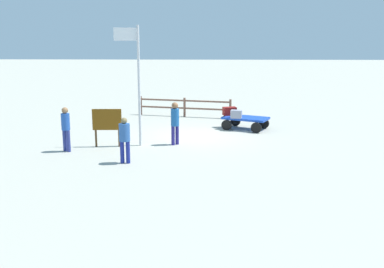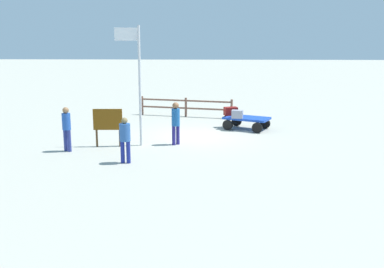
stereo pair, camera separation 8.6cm
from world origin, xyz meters
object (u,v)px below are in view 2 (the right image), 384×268
Objects in this scene: suitcase_grey at (237,114)px; worker_supervisor at (67,126)px; worker_trailing at (125,136)px; worker_lead at (176,120)px; flagpole at (137,76)px; signboard at (108,122)px; suitcase_olive at (231,111)px; luggage_cart at (246,120)px.

suitcase_grey is 7.71m from worker_supervisor.
worker_supervisor reaches higher than worker_trailing.
worker_lead is 2.29m from flagpole.
signboard is (-1.37, -0.79, 0.01)m from worker_supervisor.
worker_trailing is 3.15m from flagpole.
signboard is at bearing 38.99° from suitcase_olive.
suitcase_olive is 0.43× the size of worker_trailing.
luggage_cart is at bearing 145.88° from suitcase_olive.
flagpole reaches higher than suitcase_olive.
worker_supervisor is at bearing -31.96° from worker_trailing.
luggage_cart is 0.49× the size of flagpole.
worker_trailing is at bearing 148.04° from worker_supervisor.
luggage_cart is at bearing -134.12° from worker_lead.
suitcase_grey is 3.85m from worker_lead.
worker_lead is 3.12m from worker_trailing.
worker_supervisor reaches higher than suitcase_grey.
suitcase_grey is at bearing 109.39° from suitcase_olive.
suitcase_grey is at bearing 33.27° from luggage_cart.
worker_supervisor is (6.31, 4.78, 0.20)m from suitcase_olive.
flagpole reaches higher than worker_lead.
worker_trailing is 0.34× the size of flagpole.
worker_supervisor is at bearing 37.15° from suitcase_olive.
suitcase_olive is 7.40m from worker_trailing.
suitcase_olive is at bearing -123.00° from worker_lead.
worker_supervisor is (7.00, 4.31, 0.53)m from luggage_cart.
worker_supervisor reaches higher than suitcase_olive.
luggage_cart is 0.90m from suitcase_olive.
worker_supervisor is (6.57, 4.03, 0.21)m from suitcase_grey.
worker_lead is 1.14× the size of signboard.
worker_trailing is at bearing 60.74° from worker_lead.
signboard reaches higher than suitcase_grey.
worker_supervisor reaches higher than signboard.
flagpole reaches higher than luggage_cart.
flagpole is at bearing 5.81° from worker_lead.
suitcase_grey is (0.43, 0.28, 0.32)m from luggage_cart.
luggage_cart is 3.36× the size of suitcase_olive.
luggage_cart is at bearing -147.94° from signboard.
suitcase_grey is 0.32× the size of worker_lead.
worker_trailing reaches higher than signboard.
luggage_cart is 6.01m from flagpole.
suitcase_olive is at bearing -135.44° from flagpole.
worker_lead reaches higher than worker_supervisor.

